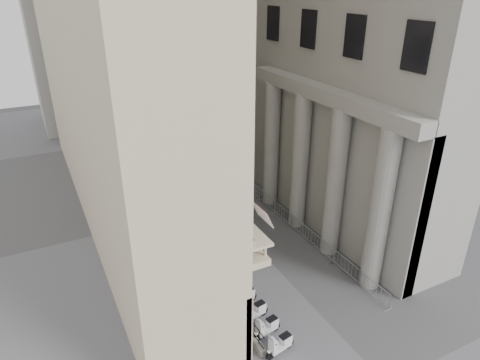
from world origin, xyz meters
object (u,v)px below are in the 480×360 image
object	(u,v)px
pedestrian_a	(186,179)
scooter_0	(280,353)
info_kiosk	(202,220)
pedestrian_b	(189,141)
security_tent	(190,168)
street_lamp	(151,118)

from	to	relation	value
pedestrian_a	scooter_0	bearing A→B (deg)	76.83
scooter_0	info_kiosk	size ratio (longest dim) A/B	0.92
pedestrian_a	pedestrian_b	xyz separation A→B (m)	(3.73, 9.15, -0.05)
security_tent	pedestrian_b	bearing A→B (deg)	70.04
pedestrian_b	info_kiosk	bearing A→B (deg)	77.92
security_tent	pedestrian_a	world-z (taller)	security_tent
scooter_0	security_tent	size ratio (longest dim) A/B	0.36
street_lamp	security_tent	bearing A→B (deg)	-64.83
scooter_0	pedestrian_a	distance (m)	20.03
scooter_0	pedestrian_a	xyz separation A→B (m)	(2.41, 19.87, 0.81)
pedestrian_a	street_lamp	bearing A→B (deg)	-75.41
pedestrian_a	security_tent	bearing A→B (deg)	72.97
pedestrian_b	street_lamp	bearing A→B (deg)	48.62
scooter_0	street_lamp	xyz separation A→B (m)	(0.82, 24.04, 5.54)
security_tent	pedestrian_a	bearing A→B (deg)	79.22
info_kiosk	pedestrian_b	distance (m)	17.25
scooter_0	security_tent	distance (m)	17.85
security_tent	info_kiosk	bearing A→B (deg)	-101.69
street_lamp	pedestrian_b	world-z (taller)	street_lamp
security_tent	scooter_0	bearing A→B (deg)	-96.39
security_tent	street_lamp	size ratio (longest dim) A/B	0.46
scooter_0	pedestrian_b	bearing A→B (deg)	-22.25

